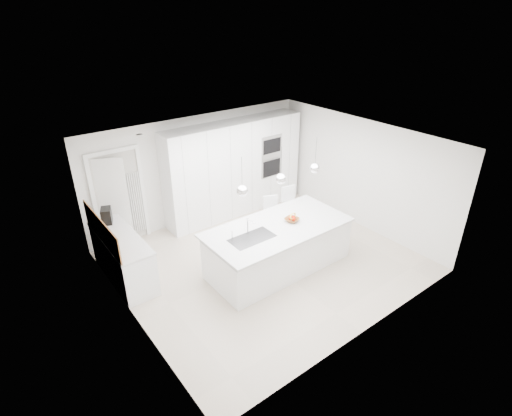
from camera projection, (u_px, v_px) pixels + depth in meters
floor at (265, 261)px, 8.15m from camera, size 5.50×5.50×0.00m
wall_back at (199, 168)px, 9.35m from camera, size 5.50×0.00×5.50m
wall_left at (125, 256)px, 6.10m from camera, size 0.00×5.00×5.00m
ceiling at (266, 143)px, 7.01m from camera, size 5.50×5.50×0.00m
tall_cabinets at (235, 169)px, 9.62m from camera, size 3.60×0.60×2.30m
oven_stack at (272, 156)px, 9.79m from camera, size 0.62×0.04×1.05m
doorway_frame at (120, 199)px, 8.38m from camera, size 1.11×0.08×2.13m
hallway_door at (109, 204)px, 8.22m from camera, size 0.76×0.38×2.00m
radiator at (136, 203)px, 8.62m from camera, size 0.32×0.04×1.40m
left_base_cabinets at (123, 258)px, 7.48m from camera, size 0.60×1.80×0.86m
left_worktop at (120, 238)px, 7.28m from camera, size 0.62×1.82×0.04m
oak_backsplash at (101, 230)px, 7.00m from camera, size 0.02×1.80×0.50m
island_base at (279, 248)px, 7.80m from camera, size 2.80×1.20×0.86m
island_worktop at (278, 227)px, 7.63m from camera, size 2.84×1.40×0.04m
island_sink at (252, 242)px, 7.27m from camera, size 0.84×0.44×0.18m
island_tap at (248, 226)px, 7.33m from camera, size 0.02×0.02×0.30m
pendant_left at (242, 191)px, 6.67m from camera, size 0.20×0.20×0.20m
pendant_mid at (281, 179)px, 7.13m from camera, size 0.20×0.20×0.20m
pendant_right at (315, 168)px, 7.59m from camera, size 0.20×0.20×0.20m
fruit_bowl at (292, 220)px, 7.78m from camera, size 0.33×0.33×0.07m
espresso_machine at (107, 216)px, 7.68m from camera, size 0.27×0.33×0.30m
bar_stool_left at (274, 219)px, 8.71m from camera, size 0.49×0.56×1.01m
bar_stool_right at (292, 210)px, 9.00m from camera, size 0.42×0.54×1.08m
apple_a at (291, 218)px, 7.76m from camera, size 0.08×0.08×0.08m
apple_b at (294, 219)px, 7.73m from camera, size 0.07×0.07×0.07m
apple_c at (293, 218)px, 7.76m from camera, size 0.08×0.08×0.08m
apple_extra_3 at (293, 217)px, 7.80m from camera, size 0.08×0.08×0.08m
banana_bunch at (293, 216)px, 7.73m from camera, size 0.25×0.18×0.22m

